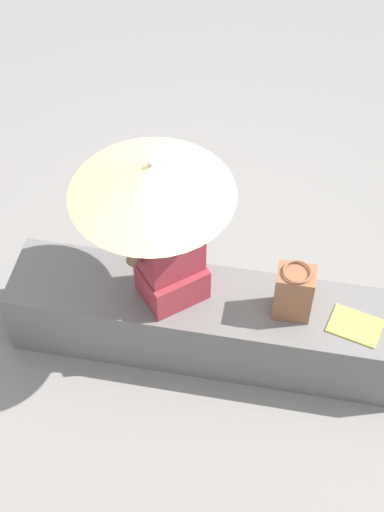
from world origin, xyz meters
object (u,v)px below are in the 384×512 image
handbag_black (294,292)px  person_seated (171,249)px  magazine (355,326)px  parasol (151,180)px

handbag_black → person_seated: bearing=179.7°
magazine → parasol: bearing=-168.5°
person_seated → handbag_black: (0.68, -0.00, -0.22)m
person_seated → magazine: bearing=-2.6°
magazine → handbag_black: bearing=-172.6°
handbag_black → magazine: 0.40m
person_seated → parasol: parasol is taller
person_seated → parasol: bearing=174.5°
person_seated → parasol: (-0.09, 0.01, 0.49)m
parasol → magazine: parasol is taller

